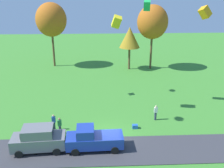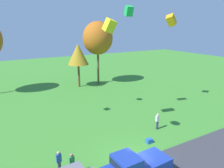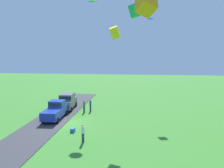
# 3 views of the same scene
# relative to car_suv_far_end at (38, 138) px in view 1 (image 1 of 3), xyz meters

# --- Properties ---
(ground_plane) EXTENTS (120.00, 120.00, 0.00)m
(ground_plane) POSITION_rel_car_suv_far_end_xyz_m (6.07, 2.02, -1.30)
(ground_plane) COLOR #3D842D
(pavement_strip) EXTENTS (36.00, 4.40, 0.06)m
(pavement_strip) POSITION_rel_car_suv_far_end_xyz_m (6.07, -0.30, -1.27)
(pavement_strip) COLOR #38383D
(pavement_strip) RESTS_ON ground
(car_suv_far_end) EXTENTS (4.72, 2.29, 2.28)m
(car_suv_far_end) POSITION_rel_car_suv_far_end_xyz_m (0.00, 0.00, 0.00)
(car_suv_far_end) COLOR slate
(car_suv_far_end) RESTS_ON ground
(car_pickup_by_flagpole) EXTENTS (5.06, 2.18, 2.14)m
(car_pickup_by_flagpole) POSITION_rel_car_suv_far_end_xyz_m (4.68, 0.02, -0.19)
(car_pickup_by_flagpole) COLOR #1E389E
(car_pickup_by_flagpole) RESTS_ON ground
(person_on_lawn) EXTENTS (0.36, 0.24, 1.71)m
(person_on_lawn) POSITION_rel_car_suv_far_end_xyz_m (0.72, 3.59, -0.42)
(person_on_lawn) COLOR #2D334C
(person_on_lawn) RESTS_ON ground
(person_beside_suv) EXTENTS (0.36, 0.24, 1.71)m
(person_beside_suv) POSITION_rel_car_suv_far_end_xyz_m (1.42, 2.85, -0.42)
(person_beside_suv) COLOR #2D334C
(person_beside_suv) RESTS_ON ground
(person_watching_sky) EXTENTS (0.36, 0.24, 1.71)m
(person_watching_sky) POSITION_rel_car_suv_far_end_xyz_m (11.38, 5.23, -0.42)
(person_watching_sky) COLOR #2D334C
(person_watching_sky) RESTS_ON ground
(tree_center_back) EXTENTS (5.33, 5.33, 11.25)m
(tree_center_back) POSITION_rel_car_suv_far_end_xyz_m (-2.87, 26.77, 7.00)
(tree_center_back) COLOR brown
(tree_center_back) RESTS_ON ground
(tree_far_right) EXTENTS (3.48, 3.48, 7.34)m
(tree_far_right) POSITION_rel_car_suv_far_end_xyz_m (10.56, 24.21, 4.26)
(tree_far_right) COLOR brown
(tree_far_right) RESTS_ON ground
(tree_far_left) EXTENTS (5.20, 5.20, 10.97)m
(tree_far_left) POSITION_rel_car_suv_far_end_xyz_m (14.39, 24.45, 6.79)
(tree_far_left) COLOR brown
(tree_far_left) RESTS_ON ground
(cooler_box) EXTENTS (0.56, 0.40, 0.40)m
(cooler_box) POSITION_rel_car_suv_far_end_xyz_m (8.93, 3.51, -1.10)
(cooler_box) COLOR blue
(cooler_box) RESTS_ON ground
(kite_box_high_left) EXTENTS (1.73, 1.26, 1.72)m
(kite_box_high_left) POSITION_rel_car_suv_far_end_xyz_m (17.60, 10.53, 9.57)
(kite_box_high_left) COLOR orange
(kite_box_near_flag) EXTENTS (1.14, 1.15, 1.51)m
(kite_box_near_flag) POSITION_rel_car_suv_far_end_xyz_m (7.25, 7.73, 8.93)
(kite_box_near_flag) COLOR yellow
(kite_box_topmost) EXTENTS (0.86, 1.08, 1.17)m
(kite_box_topmost) POSITION_rel_car_suv_far_end_xyz_m (10.71, 9.74, 10.40)
(kite_box_topmost) COLOR green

